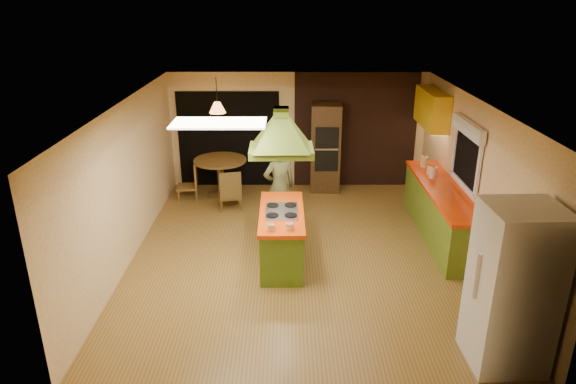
{
  "coord_description": "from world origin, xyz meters",
  "views": [
    {
      "loc": [
        -0.23,
        -7.62,
        4.03
      ],
      "look_at": [
        -0.22,
        -0.2,
        1.15
      ],
      "focal_mm": 32.0,
      "sensor_mm": 36.0,
      "label": 1
    }
  ],
  "objects_px": {
    "man": "(279,187)",
    "canister_large": "(424,162)",
    "kitchen_island": "(282,236)",
    "wall_oven": "(326,148)",
    "dining_table": "(221,170)",
    "refrigerator": "(513,288)"
  },
  "relations": [
    {
      "from": "kitchen_island",
      "to": "refrigerator",
      "type": "distance_m",
      "value": 3.58
    },
    {
      "from": "wall_oven",
      "to": "canister_large",
      "type": "height_order",
      "value": "wall_oven"
    },
    {
      "from": "kitchen_island",
      "to": "man",
      "type": "xyz_separation_m",
      "value": [
        -0.05,
        1.21,
        0.38
      ]
    },
    {
      "from": "kitchen_island",
      "to": "wall_oven",
      "type": "height_order",
      "value": "wall_oven"
    },
    {
      "from": "man",
      "to": "dining_table",
      "type": "xyz_separation_m",
      "value": [
        -1.26,
        1.63,
        -0.24
      ]
    },
    {
      "from": "refrigerator",
      "to": "wall_oven",
      "type": "bearing_deg",
      "value": 104.8
    },
    {
      "from": "man",
      "to": "canister_large",
      "type": "distance_m",
      "value": 2.9
    },
    {
      "from": "kitchen_island",
      "to": "wall_oven",
      "type": "relative_size",
      "value": 0.91
    },
    {
      "from": "man",
      "to": "wall_oven",
      "type": "relative_size",
      "value": 0.86
    },
    {
      "from": "man",
      "to": "refrigerator",
      "type": "bearing_deg",
      "value": 103.78
    },
    {
      "from": "wall_oven",
      "to": "canister_large",
      "type": "distance_m",
      "value": 2.17
    },
    {
      "from": "canister_large",
      "to": "dining_table",
      "type": "bearing_deg",
      "value": 168.71
    },
    {
      "from": "kitchen_island",
      "to": "wall_oven",
      "type": "distance_m",
      "value": 3.41
    },
    {
      "from": "refrigerator",
      "to": "dining_table",
      "type": "relative_size",
      "value": 1.78
    },
    {
      "from": "wall_oven",
      "to": "canister_large",
      "type": "xyz_separation_m",
      "value": [
        1.8,
        -1.2,
        0.07
      ]
    },
    {
      "from": "wall_oven",
      "to": "dining_table",
      "type": "relative_size",
      "value": 1.72
    },
    {
      "from": "refrigerator",
      "to": "dining_table",
      "type": "bearing_deg",
      "value": 124.87
    },
    {
      "from": "dining_table",
      "to": "canister_large",
      "type": "bearing_deg",
      "value": -11.29
    },
    {
      "from": "wall_oven",
      "to": "dining_table",
      "type": "height_order",
      "value": "wall_oven"
    },
    {
      "from": "refrigerator",
      "to": "wall_oven",
      "type": "xyz_separation_m",
      "value": [
        -1.68,
        5.64,
        -0.03
      ]
    },
    {
      "from": "man",
      "to": "refrigerator",
      "type": "distance_m",
      "value": 4.48
    },
    {
      "from": "man",
      "to": "kitchen_island",
      "type": "bearing_deg",
      "value": 69.88
    }
  ]
}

